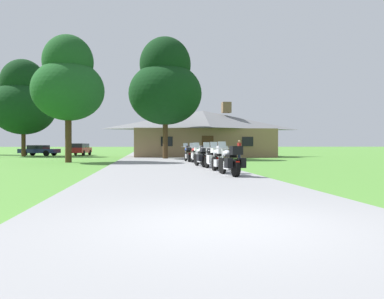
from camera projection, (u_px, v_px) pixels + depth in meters
name	position (u px, v px, depth m)	size (l,w,h in m)	color
ground_plane	(163.00, 163.00, 25.39)	(500.00, 500.00, 0.00)	#4C8433
asphalt_driveway	(164.00, 164.00, 23.40)	(6.40, 80.00, 0.06)	gray
motorcycle_silver_nearest_to_camera	(231.00, 161.00, 14.28)	(0.89, 2.08, 1.30)	black
motorcycle_silver_second_in_row	(219.00, 159.00, 16.22)	(0.66, 2.08, 1.30)	black
motorcycle_black_third_in_row	(212.00, 158.00, 18.17)	(0.87, 2.08, 1.30)	black
motorcycle_silver_fourth_in_row	(202.00, 156.00, 20.28)	(0.91, 2.08, 1.30)	black
motorcycle_green_fifth_in_row	(201.00, 155.00, 22.31)	(0.93, 2.07, 1.30)	black
motorcycle_red_sixth_in_row	(196.00, 155.00, 24.25)	(0.86, 2.08, 1.30)	black
motorcycle_blue_farthest_in_row	(188.00, 154.00, 26.52)	(0.66, 2.08, 1.30)	black
stone_lodge	(203.00, 133.00, 39.31)	(14.71, 6.82, 5.68)	#896B4C
bystander_red_shirt_near_lodge	(239.00, 148.00, 34.56)	(0.32, 0.53, 1.67)	navy
tree_left_far	(23.00, 100.00, 40.76)	(6.71, 6.71, 10.39)	#422D19
tree_left_near	(68.00, 82.00, 26.48)	(4.97, 4.97, 8.88)	#422D19
tree_by_lodge_front	(165.00, 85.00, 32.77)	(6.28, 6.28, 10.51)	#422D19
parked_red_suv_far_left	(79.00, 149.00, 44.67)	(2.28, 4.76, 1.40)	maroon
parked_navy_sedan_far_left	(39.00, 150.00, 42.86)	(4.53, 2.85, 1.20)	navy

